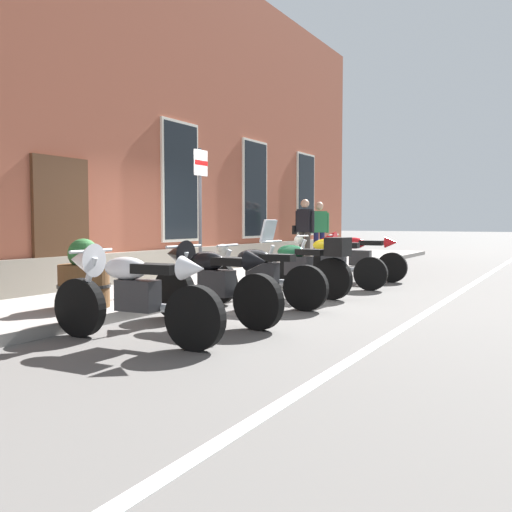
% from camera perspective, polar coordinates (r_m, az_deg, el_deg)
% --- Properties ---
extents(ground_plane, '(140.00, 140.00, 0.00)m').
position_cam_1_polar(ground_plane, '(9.24, -2.54, -4.27)').
color(ground_plane, '#565451').
extents(sidewalk, '(27.97, 2.29, 0.13)m').
position_cam_1_polar(sidewalk, '(9.88, -8.15, -3.41)').
color(sidewalk, gray).
rests_on(sidewalk, ground_plane).
extents(lane_stripe, '(27.97, 0.12, 0.01)m').
position_cam_1_polar(lane_stripe, '(8.01, 17.28, -5.60)').
color(lane_stripe, silver).
rests_on(lane_stripe, ground_plane).
extents(brick_pub_facade, '(21.97, 5.72, 7.09)m').
position_cam_1_polar(brick_pub_facade, '(12.84, -22.74, 13.49)').
color(brick_pub_facade, brown).
rests_on(brick_pub_facade, ground_plane).
extents(motorcycle_white_sport, '(0.62, 2.13, 1.02)m').
position_cam_1_polar(motorcycle_white_sport, '(5.86, -13.13, -3.36)').
color(motorcycle_white_sport, black).
rests_on(motorcycle_white_sport, ground_plane).
extents(motorcycle_black_sport, '(0.62, 2.01, 1.02)m').
position_cam_1_polar(motorcycle_black_sport, '(6.83, -4.85, -2.32)').
color(motorcycle_black_sport, black).
rests_on(motorcycle_black_sport, ground_plane).
extents(motorcycle_black_naked, '(0.62, 2.09, 0.92)m').
position_cam_1_polar(motorcycle_black_naked, '(8.07, 0.29, -2.03)').
color(motorcycle_black_naked, black).
rests_on(motorcycle_black_naked, ground_plane).
extents(motorcycle_green_touring, '(0.63, 2.04, 1.30)m').
position_cam_1_polar(motorcycle_green_touring, '(9.22, 4.71, -0.91)').
color(motorcycle_green_touring, black).
rests_on(motorcycle_green_touring, ground_plane).
extents(motorcycle_yellow_naked, '(0.62, 2.12, 1.00)m').
position_cam_1_polar(motorcycle_yellow_naked, '(10.47, 7.66, -0.68)').
color(motorcycle_yellow_naked, black).
rests_on(motorcycle_yellow_naked, ground_plane).
extents(motorcycle_red_sport, '(0.62, 2.07, 1.06)m').
position_cam_1_polar(motorcycle_red_sport, '(11.95, 10.13, 0.21)').
color(motorcycle_red_sport, black).
rests_on(motorcycle_red_sport, ground_plane).
extents(pedestrian_dark_jacket, '(0.25, 0.66, 1.73)m').
position_cam_1_polar(pedestrian_dark_jacket, '(14.85, 5.05, 2.96)').
color(pedestrian_dark_jacket, '#38332D').
rests_on(pedestrian_dark_jacket, sidewalk).
extents(pedestrian_striped_shirt, '(0.54, 0.50, 1.68)m').
position_cam_1_polar(pedestrian_striped_shirt, '(15.43, 6.52, 2.85)').
color(pedestrian_striped_shirt, '#1E1E4C').
rests_on(pedestrian_striped_shirt, sidewalk).
extents(parking_sign, '(0.36, 0.07, 2.39)m').
position_cam_1_polar(parking_sign, '(9.63, -5.77, 6.04)').
color(parking_sign, '#4C4C51').
rests_on(parking_sign, sidewalk).
extents(barrel_planter, '(0.69, 0.69, 0.91)m').
position_cam_1_polar(barrel_planter, '(7.59, -17.37, -2.34)').
color(barrel_planter, brown).
rests_on(barrel_planter, sidewalk).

